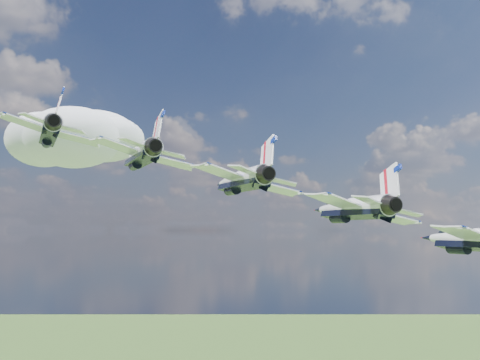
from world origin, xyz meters
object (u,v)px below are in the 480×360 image
jet_1 (140,155)px  jet_3 (350,208)px  jet_2 (240,180)px  jet_0 (50,132)px  jet_4 (473,239)px

jet_1 → jet_3: jet_1 is taller
jet_1 → jet_2: jet_1 is taller
jet_0 → jet_3: (25.95, -26.97, -9.97)m
jet_3 → jet_2: bearing=144.6°
jet_1 → jet_0: bearing=144.6°
jet_3 → jet_4: jet_3 is taller
jet_2 → jet_4: size_ratio=1.00×
jet_0 → jet_4: bearing=-35.4°
jet_2 → jet_3: bearing=-35.4°
jet_1 → jet_2: (8.65, -8.99, -3.32)m
jet_3 → jet_0: bearing=144.6°
jet_3 → jet_4: bearing=-35.4°
jet_0 → jet_1: (8.65, -8.99, -3.32)m
jet_1 → jet_2: 12.91m
jet_2 → jet_4: jet_2 is taller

